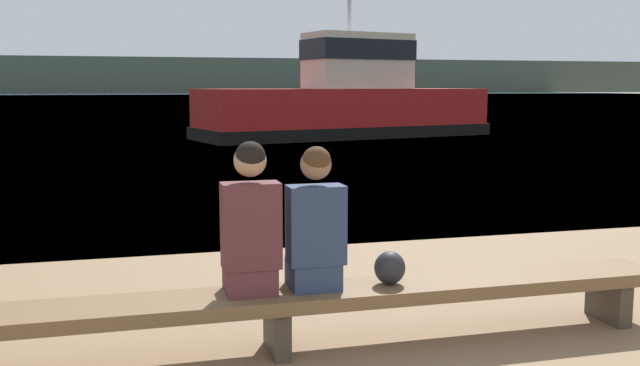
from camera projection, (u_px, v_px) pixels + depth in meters
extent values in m
plane|color=teal|center=(136.00, 97.00, 123.17)|extent=(240.00, 240.00, 0.00)
cube|color=#424738|center=(133.00, 75.00, 185.84)|extent=(600.00, 12.00, 9.22)
cube|color=brown|center=(277.00, 299.00, 5.07)|extent=(6.10, 0.53, 0.10)
cube|color=#42382D|center=(608.00, 300.00, 5.80)|extent=(0.12, 0.45, 0.35)
cube|color=#42382D|center=(277.00, 329.00, 5.10)|extent=(0.12, 0.45, 0.35)
cube|color=#56282D|center=(250.00, 279.00, 5.06)|extent=(0.35, 0.36, 0.20)
cube|color=#56282D|center=(251.00, 226.00, 4.93)|extent=(0.40, 0.22, 0.60)
sphere|color=tan|center=(250.00, 160.00, 4.87)|extent=(0.23, 0.23, 0.23)
sphere|color=black|center=(250.00, 156.00, 4.85)|extent=(0.21, 0.21, 0.21)
cube|color=navy|center=(313.00, 274.00, 5.17)|extent=(0.35, 0.36, 0.20)
cube|color=navy|center=(316.00, 225.00, 5.05)|extent=(0.40, 0.22, 0.56)
sphere|color=#846047|center=(316.00, 164.00, 4.99)|extent=(0.22, 0.22, 0.22)
sphere|color=#472D19|center=(316.00, 161.00, 4.97)|extent=(0.20, 0.20, 0.20)
ellipsoid|color=#232328|center=(390.00, 268.00, 5.26)|extent=(0.23, 0.22, 0.25)
cube|color=#A81919|center=(345.00, 113.00, 26.66)|extent=(11.44, 5.73, 1.79)
cube|color=black|center=(345.00, 131.00, 26.75)|extent=(11.69, 5.90, 0.43)
cube|color=beige|center=(358.00, 61.00, 26.66)|extent=(4.20, 2.79, 2.04)
cube|color=black|center=(358.00, 50.00, 26.61)|extent=(4.29, 2.87, 0.73)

